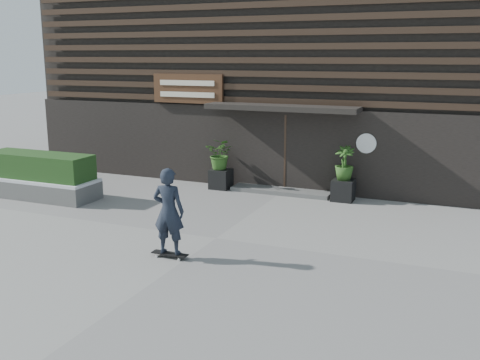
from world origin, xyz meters
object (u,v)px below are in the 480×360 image
at_px(planter_pot_left, 221,179).
at_px(raised_bed, 40,189).
at_px(planter_pot_right, 343,190).
at_px(skateboarder, 169,212).

height_order(planter_pot_left, raised_bed, planter_pot_left).
relative_size(planter_pot_left, raised_bed, 0.17).
bearing_deg(planter_pot_right, raised_bed, -159.95).
distance_m(planter_pot_right, raised_bed, 8.71).
bearing_deg(raised_bed, planter_pot_left, 34.26).
xyz_separation_m(planter_pot_left, planter_pot_right, (3.80, 0.00, 0.00)).
bearing_deg(raised_bed, skateboarder, -25.93).
xyz_separation_m(planter_pot_left, raised_bed, (-4.39, -2.99, -0.05)).
height_order(raised_bed, skateboarder, skateboarder).
distance_m(raised_bed, skateboarder, 6.64).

